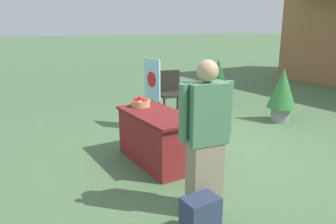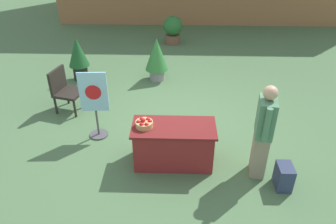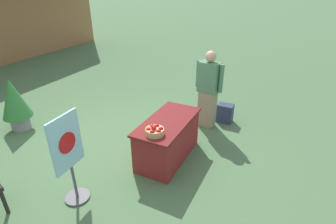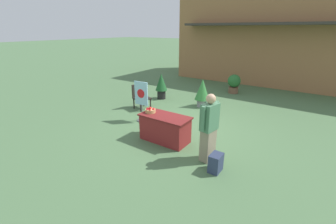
% 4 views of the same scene
% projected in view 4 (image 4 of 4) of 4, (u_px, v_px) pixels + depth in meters
% --- Properties ---
extents(ground_plane, '(120.00, 120.00, 0.00)m').
position_uv_depth(ground_plane, '(185.00, 128.00, 7.17)').
color(ground_plane, '#4C7047').
extents(storefront_building, '(12.04, 5.71, 5.19)m').
position_uv_depth(storefront_building, '(291.00, 36.00, 12.83)').
color(storefront_building, '#9E6B42').
rests_on(storefront_building, ground_plane).
extents(display_table, '(1.42, 0.69, 0.75)m').
position_uv_depth(display_table, '(165.00, 128.00, 6.27)').
color(display_table, maroon).
rests_on(display_table, ground_plane).
extents(apple_basket, '(0.29, 0.29, 0.16)m').
position_uv_depth(apple_basket, '(150.00, 110.00, 6.36)').
color(apple_basket, tan).
rests_on(apple_basket, display_table).
extents(person_visitor, '(0.33, 0.60, 1.66)m').
position_uv_depth(person_visitor, '(209.00, 128.00, 5.17)').
color(person_visitor, gray).
rests_on(person_visitor, ground_plane).
extents(backpack, '(0.24, 0.34, 0.42)m').
position_uv_depth(backpack, '(216.00, 163.00, 4.96)').
color(backpack, '#2D3856').
rests_on(backpack, ground_plane).
extents(poster_board, '(0.53, 0.36, 1.37)m').
position_uv_depth(poster_board, '(141.00, 100.00, 7.52)').
color(poster_board, '#4C4C51').
rests_on(poster_board, ground_plane).
extents(patio_chair, '(0.67, 0.67, 0.96)m').
position_uv_depth(patio_chair, '(140.00, 95.00, 8.83)').
color(patio_chair, '#28231E').
rests_on(patio_chair, ground_plane).
extents(potted_plant_near_right, '(0.53, 0.53, 1.14)m').
position_uv_depth(potted_plant_near_right, '(161.00, 85.00, 10.01)').
color(potted_plant_near_right, black).
rests_on(potted_plant_near_right, ground_plane).
extents(potted_plant_far_right, '(0.59, 0.59, 1.13)m').
position_uv_depth(potted_plant_far_right, '(202.00, 91.00, 8.99)').
color(potted_plant_far_right, gray).
rests_on(potted_plant_far_right, ground_plane).
extents(potted_plant_near_left, '(0.62, 0.62, 0.92)m').
position_uv_depth(potted_plant_near_left, '(234.00, 83.00, 10.95)').
color(potted_plant_near_left, brown).
rests_on(potted_plant_near_left, ground_plane).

